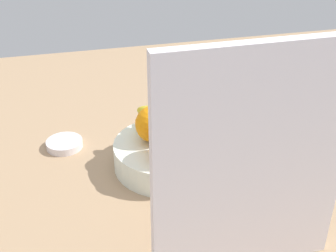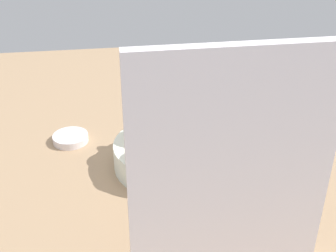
# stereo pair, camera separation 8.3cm
# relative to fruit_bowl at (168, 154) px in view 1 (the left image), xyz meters

# --- Properties ---
(ground_plane) EXTENTS (1.80, 1.40, 0.03)m
(ground_plane) POSITION_rel_fruit_bowl_xyz_m (0.02, -0.02, -0.04)
(ground_plane) COLOR tan
(fruit_bowl) EXTENTS (0.22, 0.22, 0.05)m
(fruit_bowl) POSITION_rel_fruit_bowl_xyz_m (0.00, 0.00, 0.00)
(fruit_bowl) COLOR white
(fruit_bowl) RESTS_ON ground_plane
(orange_front_left) EXTENTS (0.07, 0.07, 0.07)m
(orange_front_left) POSITION_rel_fruit_bowl_xyz_m (0.01, 0.06, 0.06)
(orange_front_left) COLOR orange
(orange_front_left) RESTS_ON fruit_bowl
(orange_front_right) EXTENTS (0.07, 0.07, 0.07)m
(orange_front_right) POSITION_rel_fruit_bowl_xyz_m (-0.04, -0.01, 0.06)
(orange_front_right) COLOR orange
(orange_front_right) RESTS_ON fruit_bowl
(orange_center) EXTENTS (0.07, 0.07, 0.07)m
(orange_center) POSITION_rel_fruit_bowl_xyz_m (0.02, -0.02, 0.06)
(orange_center) COLOR orange
(orange_center) RESTS_ON fruit_bowl
(banana_bunch) EXTENTS (0.15, 0.17, 0.06)m
(banana_bunch) POSITION_rel_fruit_bowl_xyz_m (-0.01, -0.02, 0.06)
(banana_bunch) COLOR yellow
(banana_bunch) RESTS_ON fruit_bowl
(cutting_board) EXTENTS (0.28, 0.02, 0.36)m
(cutting_board) POSITION_rel_fruit_bowl_xyz_m (-0.05, 0.28, 0.15)
(cutting_board) COLOR white
(cutting_board) RESTS_ON ground_plane
(thermos_tumbler) EXTENTS (0.09, 0.09, 0.20)m
(thermos_tumbler) POSITION_rel_fruit_bowl_xyz_m (-0.28, -0.05, 0.07)
(thermos_tumbler) COLOR #C0B0C4
(thermos_tumbler) RESTS_ON ground_plane
(jar_lid) EXTENTS (0.08, 0.08, 0.02)m
(jar_lid) POSITION_rel_fruit_bowl_xyz_m (0.20, -0.12, -0.02)
(jar_lid) COLOR silver
(jar_lid) RESTS_ON ground_plane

